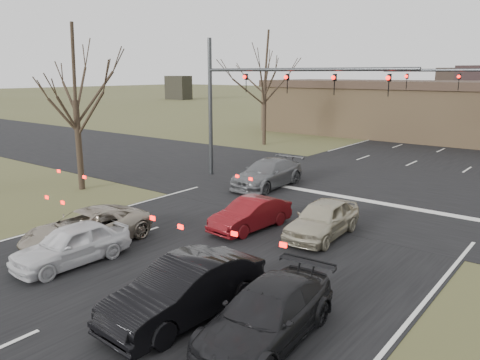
% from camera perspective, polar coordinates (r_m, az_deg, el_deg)
% --- Properties ---
extents(ground, '(360.00, 360.00, 0.00)m').
position_cam_1_polar(ground, '(14.10, -12.79, -12.77)').
color(ground, '#4D4E29').
rests_on(ground, ground).
extents(road_cross, '(200.00, 14.00, 0.02)m').
position_cam_1_polar(road_cross, '(25.69, 13.92, -1.01)').
color(road_cross, black).
rests_on(road_cross, ground).
extents(mast_arm_near, '(12.12, 0.24, 8.00)m').
position_cam_1_polar(mast_arm_near, '(25.87, 1.87, 10.79)').
color(mast_arm_near, '#383A3D').
rests_on(mast_arm_near, ground).
extents(tree_left_near, '(5.10, 5.10, 8.50)m').
position_cam_1_polar(tree_left_near, '(25.61, -19.76, 13.38)').
color(tree_left_near, black).
rests_on(tree_left_near, ground).
extents(tree_left_far, '(5.70, 5.70, 9.50)m').
position_cam_1_polar(tree_left_far, '(40.16, 3.07, 14.78)').
color(tree_left_far, black).
rests_on(tree_left_far, ground).
extents(car_silver_suv, '(2.20, 4.68, 1.29)m').
position_cam_1_polar(car_silver_suv, '(17.55, -18.19, -5.63)').
color(car_silver_suv, '#A39784').
rests_on(car_silver_suv, ground).
extents(car_white_sedan, '(1.69, 3.90, 1.31)m').
position_cam_1_polar(car_white_sedan, '(16.12, -19.84, -7.38)').
color(car_white_sedan, silver).
rests_on(car_white_sedan, ground).
extents(car_black_hatch, '(1.82, 4.63, 1.50)m').
position_cam_1_polar(car_black_hatch, '(12.08, -6.70, -13.12)').
color(car_black_hatch, black).
rests_on(car_black_hatch, ground).
extents(car_charcoal_sedan, '(2.14, 4.59, 1.30)m').
position_cam_1_polar(car_charcoal_sedan, '(11.15, 3.31, -16.00)').
color(car_charcoal_sedan, black).
rests_on(car_charcoal_sedan, ground).
extents(car_grey_ahead, '(2.22, 5.12, 1.47)m').
position_cam_1_polar(car_grey_ahead, '(25.30, 3.38, 0.80)').
color(car_grey_ahead, slate).
rests_on(car_grey_ahead, ground).
extents(car_red_ahead, '(1.62, 3.82, 1.22)m').
position_cam_1_polar(car_red_ahead, '(18.44, 1.29, -4.19)').
color(car_red_ahead, '#620E12').
rests_on(car_red_ahead, ground).
extents(car_silver_ahead, '(1.85, 4.15, 1.39)m').
position_cam_1_polar(car_silver_ahead, '(17.88, 10.03, -4.67)').
color(car_silver_ahead, '#B9B095').
rests_on(car_silver_ahead, ground).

